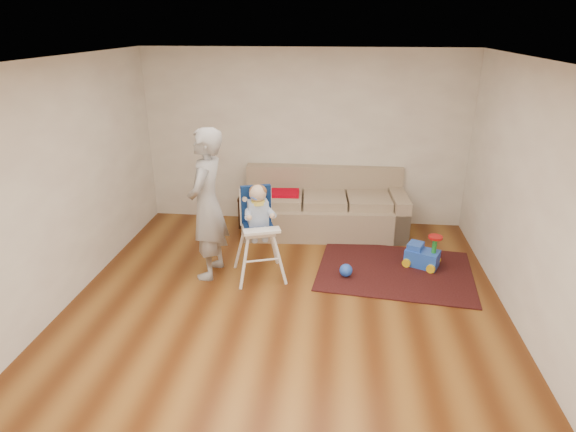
# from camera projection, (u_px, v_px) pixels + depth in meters

# --- Properties ---
(ground) EXTENTS (5.50, 5.50, 0.00)m
(ground) POSITION_uv_depth(u_px,v_px,m) (284.00, 311.00, 5.43)
(ground) COLOR #52270D
(ground) RESTS_ON ground
(room_envelope) EXTENTS (5.04, 5.52, 2.72)m
(room_envelope) POSITION_uv_depth(u_px,v_px,m) (289.00, 137.00, 5.21)
(room_envelope) COLOR beige
(room_envelope) RESTS_ON ground
(sofa) EXTENTS (2.50, 1.16, 0.94)m
(sofa) POSITION_uv_depth(u_px,v_px,m) (324.00, 203.00, 7.33)
(sofa) COLOR gray
(sofa) RESTS_ON ground
(side_table) EXTENTS (0.50, 0.50, 0.50)m
(side_table) POSITION_uv_depth(u_px,v_px,m) (256.00, 209.00, 7.69)
(side_table) COLOR black
(side_table) RESTS_ON ground
(area_rug) EXTENTS (2.11, 1.68, 0.02)m
(area_rug) POSITION_uv_depth(u_px,v_px,m) (395.00, 271.00, 6.29)
(area_rug) COLOR black
(area_rug) RESTS_ON ground
(ride_on_toy) EXTENTS (0.51, 0.45, 0.46)m
(ride_on_toy) POSITION_uv_depth(u_px,v_px,m) (423.00, 250.00, 6.33)
(ride_on_toy) COLOR blue
(ride_on_toy) RESTS_ON area_rug
(toy_ball) EXTENTS (0.17, 0.17, 0.17)m
(toy_ball) POSITION_uv_depth(u_px,v_px,m) (346.00, 270.00, 6.11)
(toy_ball) COLOR blue
(toy_ball) RESTS_ON area_rug
(high_chair) EXTENTS (0.72, 0.72, 1.24)m
(high_chair) POSITION_uv_depth(u_px,v_px,m) (259.00, 233.00, 5.97)
(high_chair) COLOR white
(high_chair) RESTS_ON ground
(adult) EXTENTS (0.51, 0.73, 1.90)m
(adult) POSITION_uv_depth(u_px,v_px,m) (207.00, 205.00, 5.89)
(adult) COLOR #959597
(adult) RESTS_ON ground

